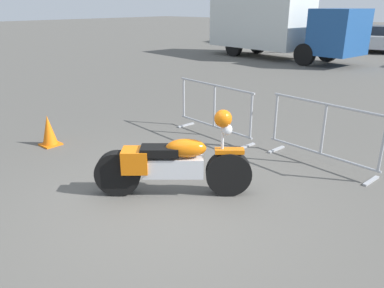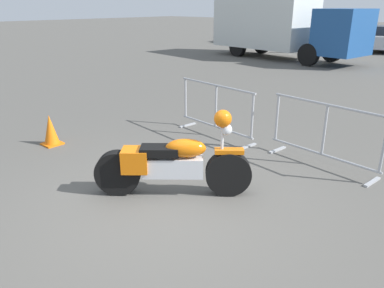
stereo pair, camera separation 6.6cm
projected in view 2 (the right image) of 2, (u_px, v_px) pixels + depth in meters
ground_plane at (167, 207)px, 5.02m from camera, size 120.00×120.00×0.00m
motorcycle at (173, 163)px, 5.21m from camera, size 1.78×1.58×1.25m
crowd_barrier_near at (216, 110)px, 7.55m from camera, size 2.00×0.67×1.07m
crowd_barrier_far at (324, 134)px, 6.13m from camera, size 2.00×0.67×1.07m
box_truck at (279, 24)px, 18.26m from camera, size 7.93×3.28×2.98m
parked_car_green at (251, 31)px, 26.91m from camera, size 2.48×4.56×1.47m
parked_car_yellow at (293, 33)px, 25.48m from camera, size 2.28×4.20×1.35m
parked_car_tan at (333, 36)px, 23.28m from camera, size 2.30×4.24×1.36m
parked_car_silver at (384, 38)px, 21.47m from camera, size 2.36×4.35×1.40m
pedestrian at (311, 36)px, 20.32m from camera, size 0.46×0.46×1.69m
traffic_cone at (51, 130)px, 7.16m from camera, size 0.34×0.34×0.59m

